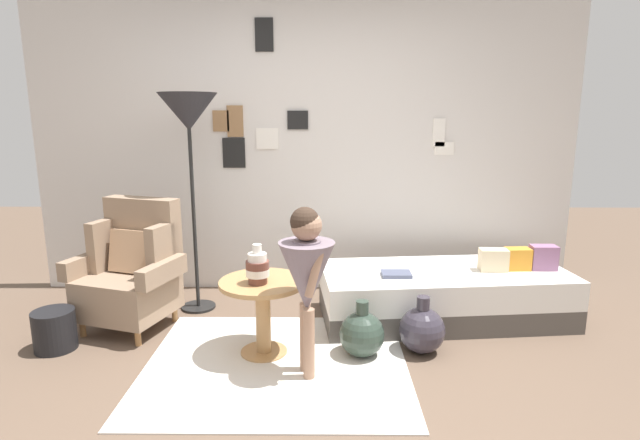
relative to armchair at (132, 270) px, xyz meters
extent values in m
plane|color=brown|center=(1.27, -1.04, -0.44)|extent=(12.00, 12.00, 0.00)
cube|color=silver|center=(1.27, 0.91, 0.86)|extent=(4.80, 0.10, 2.60)
cube|color=black|center=(0.65, 0.86, 0.82)|extent=(0.20, 0.02, 0.26)
cube|color=#595954|center=(0.65, 0.85, 0.82)|extent=(0.15, 0.01, 0.20)
cube|color=white|center=(2.45, 0.86, 1.00)|extent=(0.11, 0.02, 0.24)
cube|color=gray|center=(2.45, 0.85, 1.00)|extent=(0.08, 0.01, 0.19)
cube|color=white|center=(0.95, 0.86, 0.94)|extent=(0.19, 0.02, 0.18)
cube|color=#959593|center=(0.95, 0.85, 0.94)|extent=(0.15, 0.01, 0.14)
cube|color=white|center=(2.51, 0.86, 0.86)|extent=(0.17, 0.02, 0.11)
cube|color=#A9A9A3|center=(2.51, 0.85, 0.86)|extent=(0.13, 0.01, 0.09)
cube|color=olive|center=(0.54, 0.86, 1.10)|extent=(0.14, 0.02, 0.18)
cube|color=beige|center=(0.54, 0.85, 1.10)|extent=(0.11, 0.01, 0.14)
cube|color=olive|center=(0.67, 0.86, 1.09)|extent=(0.14, 0.02, 0.27)
cube|color=#616161|center=(0.67, 0.85, 1.09)|extent=(0.11, 0.01, 0.21)
cube|color=black|center=(1.22, 0.86, 1.10)|extent=(0.18, 0.02, 0.16)
cube|color=#A6A6A4|center=(1.22, 0.85, 1.10)|extent=(0.14, 0.01, 0.13)
cube|color=black|center=(0.94, 0.86, 1.81)|extent=(0.15, 0.02, 0.27)
cube|color=silver|center=(0.94, 0.85, 1.81)|extent=(0.12, 0.01, 0.21)
cube|color=silver|center=(1.14, -0.62, -0.43)|extent=(1.69, 1.48, 0.01)
cylinder|color=#9E7042|center=(-0.32, -0.21, -0.38)|extent=(0.04, 0.04, 0.12)
cylinder|color=#9E7042|center=(0.14, -0.35, -0.38)|extent=(0.04, 0.04, 0.12)
cylinder|color=#9E7042|center=(-0.18, 0.22, -0.38)|extent=(0.04, 0.04, 0.12)
cylinder|color=#9E7042|center=(0.28, 0.08, -0.38)|extent=(0.04, 0.04, 0.12)
cube|color=#8C725B|center=(-0.02, -0.07, -0.17)|extent=(0.74, 0.71, 0.30)
cube|color=#8C725B|center=(0.05, 0.15, 0.26)|extent=(0.61, 0.31, 0.55)
cube|color=#8C725B|center=(-0.24, 0.10, 0.17)|extent=(0.17, 0.32, 0.39)
cube|color=#8C725B|center=(0.26, -0.05, 0.17)|extent=(0.17, 0.32, 0.39)
cube|color=#8C725B|center=(-0.34, 0.01, 0.05)|extent=(0.24, 0.51, 0.14)
cube|color=#8C725B|center=(0.29, -0.18, 0.05)|extent=(0.24, 0.51, 0.14)
cube|color=tan|center=(0.01, 0.03, 0.14)|extent=(0.39, 0.26, 0.33)
cube|color=#4C4742|center=(2.39, 0.15, -0.35)|extent=(1.97, 0.98, 0.18)
cube|color=white|center=(2.39, 0.15, -0.15)|extent=(1.97, 0.98, 0.22)
cube|color=gray|center=(3.17, 0.18, 0.06)|extent=(0.20, 0.12, 0.19)
cube|color=orange|center=(2.96, 0.17, 0.05)|extent=(0.19, 0.13, 0.17)
cube|color=beige|center=(2.77, 0.14, 0.05)|extent=(0.22, 0.13, 0.17)
cylinder|color=tan|center=(1.04, -0.47, -0.43)|extent=(0.32, 0.32, 0.02)
cylinder|color=tan|center=(1.04, -0.47, -0.18)|extent=(0.10, 0.10, 0.47)
cylinder|color=tan|center=(1.04, -0.47, 0.07)|extent=(0.57, 0.57, 0.03)
cylinder|color=brown|center=(1.02, -0.52, 0.11)|extent=(0.12, 0.12, 0.05)
cylinder|color=white|center=(1.02, -0.52, 0.16)|extent=(0.15, 0.15, 0.05)
cylinder|color=brown|center=(1.02, -0.52, 0.21)|extent=(0.15, 0.15, 0.05)
cylinder|color=white|center=(1.02, -0.52, 0.26)|extent=(0.12, 0.12, 0.05)
cylinder|color=white|center=(1.02, -0.52, 0.31)|extent=(0.06, 0.06, 0.06)
cylinder|color=black|center=(0.39, 0.35, -0.43)|extent=(0.28, 0.28, 0.02)
cylinder|color=black|center=(0.39, 0.35, 0.41)|extent=(0.03, 0.03, 1.66)
cone|color=#232328|center=(0.39, 0.35, 1.17)|extent=(0.46, 0.46, 0.29)
cylinder|color=#A37A60|center=(1.36, -0.80, -0.21)|extent=(0.07, 0.07, 0.45)
cylinder|color=#A37A60|center=(1.33, -0.70, -0.21)|extent=(0.07, 0.07, 0.45)
cone|color=slate|center=(1.35, -0.75, 0.20)|extent=(0.34, 0.34, 0.43)
cylinder|color=slate|center=(1.35, -0.75, 0.35)|extent=(0.17, 0.17, 0.16)
cylinder|color=#A37A60|center=(1.39, -0.86, 0.26)|extent=(0.13, 0.08, 0.29)
cylinder|color=#A37A60|center=(1.33, -0.63, 0.26)|extent=(0.13, 0.08, 0.29)
sphere|color=#A37A60|center=(1.35, -0.75, 0.52)|extent=(0.18, 0.18, 0.18)
sphere|color=#38281E|center=(1.34, -0.75, 0.54)|extent=(0.17, 0.17, 0.17)
cube|color=#4E556D|center=(1.99, 0.00, -0.02)|extent=(0.22, 0.16, 0.03)
sphere|color=#2D3D33|center=(1.70, -0.49, -0.29)|extent=(0.30, 0.30, 0.30)
cylinder|color=#2D3D33|center=(1.70, -0.49, -0.09)|extent=(0.09, 0.09, 0.09)
sphere|color=#332D38|center=(2.12, -0.43, -0.28)|extent=(0.31, 0.31, 0.31)
cylinder|color=#332D38|center=(2.12, -0.43, -0.09)|extent=(0.09, 0.09, 0.09)
cylinder|color=black|center=(-0.41, -0.41, -0.30)|extent=(0.28, 0.28, 0.28)
camera|label=1|loc=(1.45, -3.62, 1.17)|focal=28.25mm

